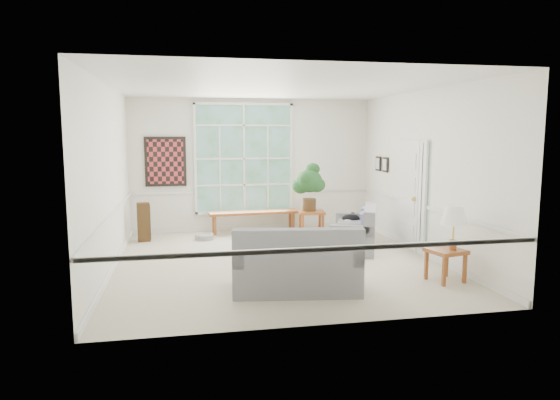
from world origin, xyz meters
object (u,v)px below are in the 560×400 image
object	(u,v)px
coffee_table	(271,245)
side_table	(445,265)
loveseat_front	(296,257)
loveseat_right	(354,227)
end_table	(311,223)

from	to	relation	value
coffee_table	side_table	bearing A→B (deg)	-49.69
coffee_table	loveseat_front	bearing A→B (deg)	-97.72
loveseat_right	coffee_table	size ratio (longest dim) A/B	1.46
loveseat_front	end_table	size ratio (longest dim) A/B	3.23
loveseat_right	coffee_table	distance (m)	1.69
loveseat_front	side_table	xyz separation A→B (m)	(2.31, -0.01, -0.23)
loveseat_right	end_table	world-z (taller)	loveseat_right
loveseat_right	loveseat_front	bearing A→B (deg)	-103.68
end_table	loveseat_right	bearing A→B (deg)	-71.43
loveseat_front	side_table	distance (m)	2.32
loveseat_right	side_table	size ratio (longest dim) A/B	3.14
coffee_table	end_table	bearing A→B (deg)	46.48
loveseat_front	end_table	distance (m)	3.90
loveseat_front	coffee_table	distance (m)	2.09
loveseat_right	loveseat_front	size ratio (longest dim) A/B	0.88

